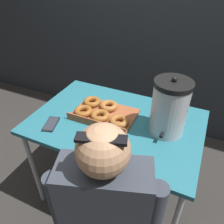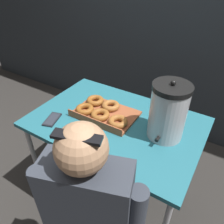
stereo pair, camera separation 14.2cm
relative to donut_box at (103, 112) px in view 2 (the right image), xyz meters
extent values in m
plane|color=#2D2B28|center=(0.11, -0.01, -0.79)|extent=(12.00, 12.00, 0.00)
cube|color=#236675|center=(0.11, -0.01, -0.04)|extent=(1.11, 0.75, 0.03)
cylinder|color=#ADADB2|center=(-0.40, -0.34, -0.42)|extent=(0.03, 0.03, 0.74)
cylinder|color=#ADADB2|center=(-0.40, 0.32, -0.42)|extent=(0.03, 0.03, 0.74)
cylinder|color=#ADADB2|center=(0.62, 0.32, -0.42)|extent=(0.03, 0.03, 0.74)
cube|color=brown|center=(0.01, 0.01, -0.02)|extent=(0.42, 0.29, 0.02)
cube|color=brown|center=(0.02, -0.13, 0.01)|extent=(0.42, 0.01, 0.04)
torus|color=brown|center=(-0.11, -0.05, 0.01)|extent=(0.14, 0.14, 0.04)
torus|color=#935623|center=(0.01, -0.05, 0.01)|extent=(0.15, 0.15, 0.04)
torus|color=#985A27|center=(0.15, -0.05, 0.01)|extent=(0.18, 0.18, 0.04)
torus|color=brown|center=(-0.12, 0.07, 0.01)|extent=(0.14, 0.14, 0.04)
torus|color=#9D602D|center=(0.02, 0.08, 0.01)|extent=(0.17, 0.17, 0.04)
cylinder|color=#B7B7BC|center=(0.43, 0.02, 0.13)|extent=(0.21, 0.21, 0.32)
cylinder|color=black|center=(0.43, 0.02, 0.30)|extent=(0.22, 0.22, 0.03)
sphere|color=black|center=(0.43, 0.02, 0.33)|extent=(0.03, 0.03, 0.03)
cylinder|color=black|center=(0.43, -0.09, 0.03)|extent=(0.02, 0.05, 0.02)
cube|color=black|center=(-0.25, -0.23, -0.02)|extent=(0.11, 0.16, 0.01)
cube|color=#2D333D|center=(-0.25, -0.23, -0.01)|extent=(0.10, 0.14, 0.00)
cube|color=#333842|center=(0.31, -0.59, -0.05)|extent=(0.42, 0.28, 0.53)
sphere|color=tan|center=(0.31, -0.59, 0.32)|extent=(0.20, 0.20, 0.20)
cube|color=black|center=(0.32, -0.61, 0.39)|extent=(0.17, 0.09, 0.01)
cylinder|color=#333842|center=(0.52, -0.52, -0.07)|extent=(0.08, 0.08, 0.42)
cylinder|color=#333842|center=(0.11, -0.66, -0.07)|extent=(0.08, 0.08, 0.42)
camera|label=1|loc=(0.56, -1.06, 0.86)|focal=35.00mm
camera|label=2|loc=(0.69, -0.99, 0.86)|focal=35.00mm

